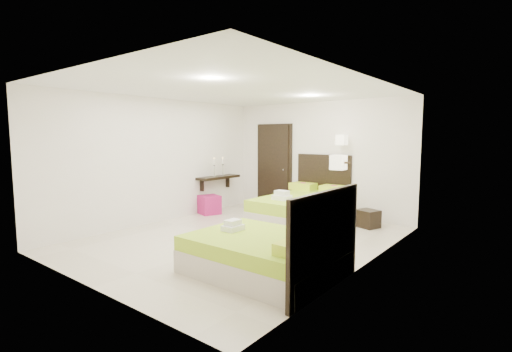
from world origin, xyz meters
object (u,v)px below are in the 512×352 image
Objects in this scene: ottoman at (209,205)px; bed_single at (301,207)px; bed_double at (268,253)px; nightstand at (368,219)px.

bed_single is at bearing 14.51° from ottoman.
ottoman is at bearing 145.97° from bed_double.
bed_single is at bearing -140.57° from nightstand.
ottoman is at bearing -144.03° from nightstand.
bed_single reaches higher than bed_double.
bed_single is 1.36m from nightstand.
bed_single is 5.15× the size of ottoman.
bed_double reaches higher than ottoman.
ottoman is at bearing -165.49° from bed_single.
bed_double is at bearing -71.82° from nightstand.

